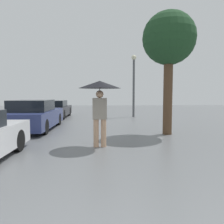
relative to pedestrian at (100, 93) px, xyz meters
The scene contains 5 objects.
pedestrian is the anchor object (origin of this frame).
parked_car_middle 4.59m from the pedestrian, 130.93° to the left, with size 1.79×4.26×1.30m.
parked_car_farthest 9.09m from the pedestrian, 109.96° to the left, with size 1.69×4.06×1.16m.
tree 3.80m from the pedestrian, 36.96° to the left, with size 2.00×2.00×4.66m.
street_lamp 9.05m from the pedestrian, 75.36° to the left, with size 0.33×0.33×4.24m.
Camera 1 is at (-0.20, -1.40, 1.52)m, focal length 35.00 mm.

